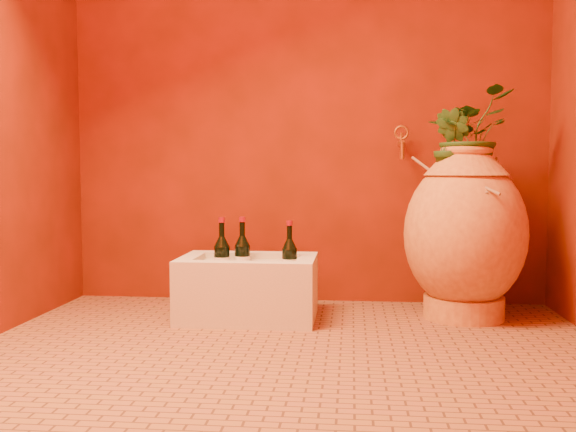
# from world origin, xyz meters

# --- Properties ---
(floor) EXTENTS (2.50, 2.50, 0.00)m
(floor) POSITION_xyz_m (0.00, 0.00, 0.00)
(floor) COLOR brown
(floor) RESTS_ON ground
(wall_back) EXTENTS (2.50, 0.02, 2.50)m
(wall_back) POSITION_xyz_m (0.00, 1.00, 1.25)
(wall_back) COLOR #551A04
(wall_back) RESTS_ON ground
(amphora) EXTENTS (0.67, 0.67, 0.81)m
(amphora) POSITION_xyz_m (0.77, 0.65, 0.41)
(amphora) COLOR gold
(amphora) RESTS_ON floor
(stone_basin) EXTENTS (0.63, 0.43, 0.29)m
(stone_basin) POSITION_xyz_m (-0.24, 0.54, 0.14)
(stone_basin) COLOR beige
(stone_basin) RESTS_ON floor
(wine_bottle_a) EXTENTS (0.08, 0.08, 0.32)m
(wine_bottle_a) POSITION_xyz_m (-0.28, 0.59, 0.27)
(wine_bottle_a) COLOR black
(wine_bottle_a) RESTS_ON stone_basin
(wine_bottle_b) EXTENTS (0.07, 0.07, 0.30)m
(wine_bottle_b) POSITION_xyz_m (-0.05, 0.56, 0.27)
(wine_bottle_b) COLOR black
(wine_bottle_b) RESTS_ON stone_basin
(wine_bottle_c) EXTENTS (0.08, 0.08, 0.31)m
(wine_bottle_c) POSITION_xyz_m (-0.37, 0.55, 0.27)
(wine_bottle_c) COLOR black
(wine_bottle_c) RESTS_ON stone_basin
(wall_tap) EXTENTS (0.08, 0.16, 0.18)m
(wall_tap) POSITION_xyz_m (0.49, 0.91, 0.85)
(wall_tap) COLOR #B38029
(wall_tap) RESTS_ON wall_back
(plant_main) EXTENTS (0.52, 0.52, 0.44)m
(plant_main) POSITION_xyz_m (0.79, 0.68, 0.86)
(plant_main) COLOR #204A1A
(plant_main) RESTS_ON amphora
(plant_side) EXTENTS (0.22, 0.24, 0.34)m
(plant_side) POSITION_xyz_m (0.70, 0.62, 0.81)
(plant_side) COLOR #204A1A
(plant_side) RESTS_ON amphora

